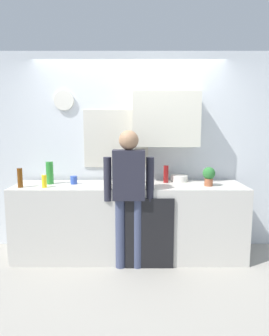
# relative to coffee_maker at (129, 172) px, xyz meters

# --- Properties ---
(ground_plane) EXTENTS (8.00, 8.00, 0.00)m
(ground_plane) POSITION_rel_coffee_maker_xyz_m (0.00, -0.38, -1.07)
(ground_plane) COLOR #9E998E
(kitchen_counter) EXTENTS (2.83, 0.64, 0.93)m
(kitchen_counter) POSITION_rel_coffee_maker_xyz_m (0.00, -0.08, -0.61)
(kitchen_counter) COLOR beige
(kitchen_counter) RESTS_ON ground_plane
(dishwasher_panel) EXTENTS (0.56, 0.02, 0.83)m
(dishwasher_panel) POSITION_rel_coffee_maker_xyz_m (0.24, -0.42, -0.66)
(dishwasher_panel) COLOR black
(dishwasher_panel) RESTS_ON ground_plane
(back_wall_assembly) EXTENTS (4.43, 0.42, 2.60)m
(back_wall_assembly) POSITION_rel_coffee_maker_xyz_m (0.06, 0.32, 0.29)
(back_wall_assembly) COLOR silver
(back_wall_assembly) RESTS_ON ground_plane
(coffee_maker) EXTENTS (0.20, 0.20, 0.33)m
(coffee_maker) POSITION_rel_coffee_maker_xyz_m (0.00, 0.00, 0.00)
(coffee_maker) COLOR black
(coffee_maker) RESTS_ON kitchen_counter
(bottle_red_vinegar) EXTENTS (0.06, 0.06, 0.22)m
(bottle_red_vinegar) POSITION_rel_coffee_maker_xyz_m (0.47, 0.06, -0.04)
(bottle_red_vinegar) COLOR maroon
(bottle_red_vinegar) RESTS_ON kitchen_counter
(bottle_clear_soda) EXTENTS (0.09, 0.09, 0.28)m
(bottle_clear_soda) POSITION_rel_coffee_maker_xyz_m (-0.99, -0.03, -0.01)
(bottle_clear_soda) COLOR #2D8C33
(bottle_clear_soda) RESTS_ON kitchen_counter
(bottle_amber_beer) EXTENTS (0.06, 0.06, 0.23)m
(bottle_amber_beer) POSITION_rel_coffee_maker_xyz_m (-1.28, -0.24, -0.03)
(bottle_amber_beer) COLOR brown
(bottle_amber_beer) RESTS_ON kitchen_counter
(bottle_olive_oil) EXTENTS (0.06, 0.06, 0.25)m
(bottle_olive_oil) POSITION_rel_coffee_maker_xyz_m (-0.25, -0.10, -0.02)
(bottle_olive_oil) COLOR olive
(bottle_olive_oil) RESTS_ON kitchen_counter
(cup_blue_mug) EXTENTS (0.08, 0.08, 0.10)m
(cup_blue_mug) POSITION_rel_coffee_maker_xyz_m (-0.69, -0.04, -0.10)
(cup_blue_mug) COLOR #3351B2
(cup_blue_mug) RESTS_ON kitchen_counter
(mixing_bowl) EXTENTS (0.22, 0.22, 0.08)m
(mixing_bowl) POSITION_rel_coffee_maker_xyz_m (0.65, 0.14, -0.11)
(mixing_bowl) COLOR white
(mixing_bowl) RESTS_ON kitchen_counter
(potted_plant) EXTENTS (0.15, 0.15, 0.23)m
(potted_plant) POSITION_rel_coffee_maker_xyz_m (0.96, -0.15, -0.01)
(potted_plant) COLOR #9E5638
(potted_plant) RESTS_ON kitchen_counter
(dish_soap) EXTENTS (0.06, 0.06, 0.18)m
(dish_soap) POSITION_rel_coffee_maker_xyz_m (-1.00, -0.25, -0.07)
(dish_soap) COLOR yellow
(dish_soap) RESTS_ON kitchen_counter
(person_at_sink) EXTENTS (0.57, 0.22, 1.60)m
(person_at_sink) POSITION_rel_coffee_maker_xyz_m (0.00, -0.38, -0.12)
(person_at_sink) COLOR #3F4766
(person_at_sink) RESTS_ON ground_plane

